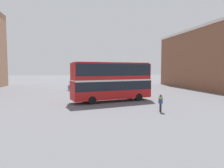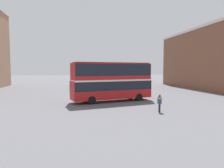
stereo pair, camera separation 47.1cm
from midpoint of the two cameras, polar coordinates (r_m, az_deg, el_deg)
name	(u,v)px [view 2 (the right image)]	position (r m, az deg, el deg)	size (l,w,h in m)	color
ground_plane	(105,100)	(26.54, -1.53, -4.73)	(240.00, 240.00, 0.00)	#5B5B60
double_decker_bus	(112,79)	(25.57, 0.53, 1.33)	(10.67, 4.84, 4.99)	red
pedestrian_foreground	(160,101)	(19.82, 14.11, -4.82)	(0.53, 0.53, 1.73)	#232328
parked_car_kerb_near	(81,86)	(40.75, -8.56, -0.54)	(4.52, 2.19, 1.57)	navy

